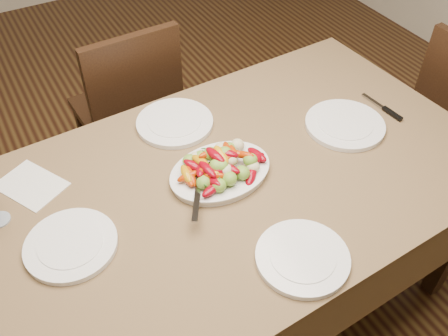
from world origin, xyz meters
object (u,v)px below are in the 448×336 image
Objects in this scene: dining_table at (224,252)px; plate_near at (302,258)px; plate_right at (345,125)px; plate_left at (71,245)px; serving_platter at (220,173)px; chair_far at (125,109)px; plate_far at (175,123)px.

dining_table is 6.91× the size of plate_near.
plate_left is at bearing -177.74° from plate_right.
dining_table is at bearing -94.61° from serving_platter.
plate_left is 1.00× the size of plate_near.
plate_near reaches higher than dining_table.
chair_far is 3.37× the size of plate_far.
plate_far is at bearing 92.74° from serving_platter.
plate_near is (-0.48, -0.40, 0.00)m from plate_right.
plate_right and plate_near have the same top height.
dining_table is at bearing -176.95° from plate_right.
plate_near is (0.05, -0.72, 0.00)m from plate_far.
dining_table is at bearing 1.46° from plate_left.
plate_right is 0.63m from plate_near.
plate_right reaches higher than dining_table.
plate_near is at bearing -33.36° from plate_left.
chair_far is 0.91m from serving_platter.
plate_far is 0.72m from plate_near.
dining_table is 0.90m from chair_far.
chair_far reaches higher than plate_near.
plate_right is at bearing 39.88° from plate_near.
dining_table is 1.94× the size of chair_far.
plate_far is (0.02, -0.55, 0.29)m from chair_far.
plate_right is 1.09× the size of plate_near.
chair_far reaches higher than serving_platter.
chair_far reaches higher than dining_table.
serving_platter reaches higher than plate_near.
plate_left is at bearing -175.34° from serving_platter.
plate_right is 1.03× the size of plate_far.
plate_left and plate_right have the same top height.
plate_right is at bearing -30.57° from plate_far.
serving_platter is at bearing 95.30° from plate_near.
plate_far is at bearing 94.18° from plate_near.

